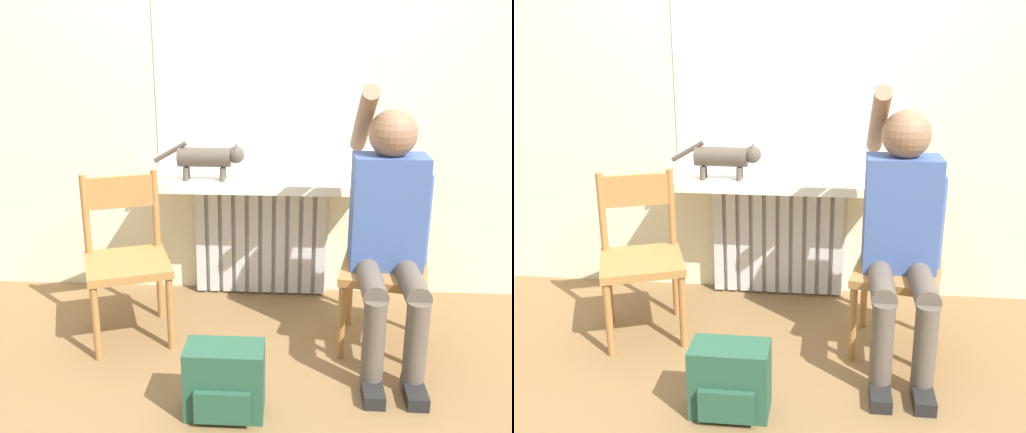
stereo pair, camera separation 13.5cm
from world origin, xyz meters
TOP-DOWN VIEW (x-y plane):
  - ground_plane at (0.00, 0.00)m, footprint 12.00×12.00m
  - wall_with_window at (0.00, 1.23)m, footprint 7.00×0.06m
  - radiator at (-0.00, 1.15)m, footprint 0.78×0.08m
  - windowsill at (0.00, 1.05)m, footprint 1.23×0.31m
  - window_glass at (0.00, 1.20)m, footprint 1.18×0.01m
  - chair_left at (-0.65, 0.60)m, footprint 0.52×0.52m
  - chair_right at (0.64, 0.60)m, footprint 0.47×0.47m
  - person at (0.63, 0.50)m, footprint 0.36×0.96m
  - cat at (-0.27, 1.01)m, footprint 0.50×0.11m
  - backpack at (-0.08, -0.04)m, footprint 0.32×0.21m

SIDE VIEW (x-z plane):
  - ground_plane at x=0.00m, z-range 0.00..0.00m
  - backpack at x=-0.08m, z-range 0.00..0.30m
  - radiator at x=0.00m, z-range 0.00..0.67m
  - chair_left at x=-0.65m, z-range 0.01..0.84m
  - chair_right at x=0.64m, z-range 0.01..0.84m
  - person at x=0.63m, z-range 0.01..1.31m
  - windowsill at x=0.00m, z-range 0.67..0.72m
  - cat at x=-0.27m, z-range 0.74..0.96m
  - window_glass at x=0.00m, z-range 0.72..1.87m
  - wall_with_window at x=0.00m, z-range 0.00..2.70m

